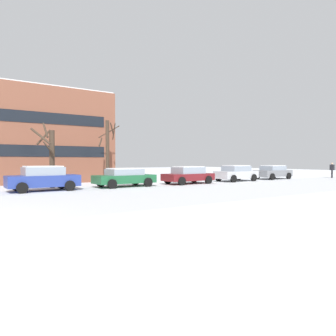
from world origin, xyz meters
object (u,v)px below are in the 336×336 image
Objects in this scene: parked_car_green at (124,177)px; parked_car_gray at (273,172)px; parked_car_silver at (236,173)px; pedestrian_crossing at (332,169)px; parked_car_blue at (43,178)px; parked_car_maroon at (188,175)px.

parked_car_gray reaches higher than parked_car_green.
parked_car_silver is 12.76m from pedestrian_crossing.
pedestrian_crossing is (29.05, -2.16, 0.18)m from parked_car_blue.
parked_car_blue is 21.91m from parked_car_gray.
parked_car_green is 23.67m from pedestrian_crossing.
parked_car_green is at bearing 176.70° from parked_car_maroon.
parked_car_silver reaches higher than parked_car_green.
parked_car_gray is at bearing 2.54° from parked_car_silver.
parked_car_gray is at bearing 163.52° from pedestrian_crossing.
parked_car_gray is 2.54× the size of pedestrian_crossing.
parked_car_green is 5.49m from parked_car_maroon.
parked_car_green is 1.04× the size of parked_car_gray.
parked_car_blue is at bearing 175.74° from pedestrian_crossing.
parked_car_gray is (16.43, -0.02, 0.02)m from parked_car_green.
pedestrian_crossing reaches higher than parked_car_blue.
parked_car_gray is 7.45m from pedestrian_crossing.
parked_car_maroon is (5.48, -0.32, 0.02)m from parked_car_green.
pedestrian_crossing is at bearing -5.75° from parked_car_maroon.
parked_car_blue is 0.97× the size of parked_car_green.
parked_car_blue is at bearing 178.21° from parked_car_maroon.
parked_car_silver is at bearing 0.52° from parked_car_maroon.
parked_car_maroon is 5.48m from parked_car_silver.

